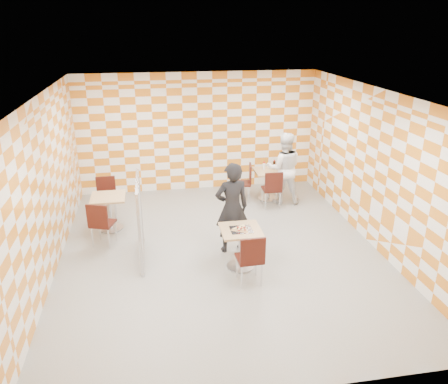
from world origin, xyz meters
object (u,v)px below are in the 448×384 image
Objects in this scene: main_table at (241,241)px; chair_second_front at (272,187)px; empty_table at (109,207)px; man_white at (284,168)px; partition at (140,220)px; chair_empty_far at (106,194)px; man_dark at (232,208)px; sport_bottle at (264,166)px; chair_empty_near at (100,221)px; soda_bottle at (274,165)px; second_table at (269,180)px; chair_main_front at (251,256)px; chair_second_side at (246,180)px.

chair_second_front reaches higher than main_table.
empty_table is (-2.40, 1.97, 0.00)m from main_table.
chair_second_front is 0.53× the size of man_white.
chair_empty_far is at bearing 110.85° from partition.
main_table and empty_table have the same top height.
sport_bottle is at bearing -123.35° from man_dark.
man_white reaches higher than chair_empty_near.
soda_bottle is (4.00, 1.92, 0.31)m from chair_empty_near.
man_white is 8.69× the size of sport_bottle.
second_table is 0.38m from soda_bottle.
sport_bottle is 0.26m from soda_bottle.
empty_table is 0.81× the size of chair_main_front.
second_table is 3.75× the size of sport_bottle.
second_table is 0.36m from sport_bottle.
man_dark is at bearing -29.49° from empty_table.
soda_bottle reaches higher than main_table.
sport_bottle is at bearing 40.19° from partition.
chair_second_front is 2.27m from man_dark.
chair_main_front and chair_empty_near have the same top height.
man_dark is at bearing -121.53° from soda_bottle.
second_table is at bearing 25.42° from chair_empty_near.
chair_main_front is 0.52× the size of man_dark.
soda_bottle is (3.89, 1.15, 0.34)m from empty_table.
empty_table is at bearing -164.14° from second_table.
second_table is 3.92m from partition.
partition reaches higher than chair_second_front.
man_white is (4.03, 0.81, 0.36)m from empty_table.
main_table is 2.76m from chair_second_front.
soda_bottle is at bearing 30.38° from second_table.
soda_bottle is (3.99, 0.49, 0.31)m from chair_empty_far.
chair_empty_far is 0.52× the size of man_dark.
chair_empty_near is at bearing 154.36° from main_table.
chair_second_side is 1.00× the size of chair_empty_far.
sport_bottle reaches higher than main_table.
main_table is at bearing -115.46° from soda_bottle.
man_white is at bearing -40.54° from sport_bottle.
man_white is (1.63, 2.78, 0.36)m from main_table.
empty_table is at bearing -163.53° from soda_bottle.
chair_main_front is at bearing -51.72° from chair_empty_far.
main_table is 3.47m from soda_bottle.
partition is at bearing 145.68° from chair_main_front.
main_table is 3.24m from man_white.
chair_main_front is 4.00m from soda_bottle.
second_table is at bearing 70.43° from chair_main_front.
second_table is 0.43× the size of man_white.
empty_table is 3.71m from chair_second_front.
chair_second_side is at bearing -173.63° from soda_bottle.
chair_second_side is 0.79m from soda_bottle.
man_dark reaches higher than empty_table.
chair_main_front is at bearing -85.61° from main_table.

